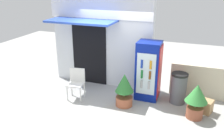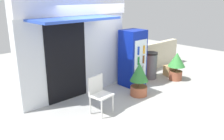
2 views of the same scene
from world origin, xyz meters
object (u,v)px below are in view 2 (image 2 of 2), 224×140
(potted_plant_near_shop, at_px, (139,78))
(trash_bin, at_px, (150,65))
(potted_plant_curbside, at_px, (177,64))
(plastic_chair, at_px, (99,92))
(cardboard_box, at_px, (170,71))
(drink_cooler, at_px, (133,58))

(potted_plant_near_shop, distance_m, trash_bin, 1.58)
(potted_plant_curbside, bearing_deg, plastic_chair, -179.51)
(cardboard_box, bearing_deg, drink_cooler, 169.29)
(drink_cooler, xyz_separation_m, trash_bin, (0.90, -0.00, -0.41))
(trash_bin, height_order, cardboard_box, trash_bin)
(potted_plant_curbside, bearing_deg, potted_plant_near_shop, -179.79)
(plastic_chair, distance_m, trash_bin, 2.99)
(drink_cooler, distance_m, trash_bin, 0.99)
(plastic_chair, xyz_separation_m, potted_plant_near_shop, (1.49, 0.02, -0.01))
(plastic_chair, relative_size, potted_plant_near_shop, 0.95)
(trash_bin, bearing_deg, plastic_chair, -165.98)
(trash_bin, relative_size, cardboard_box, 2.49)
(potted_plant_near_shop, height_order, trash_bin, potted_plant_near_shop)
(trash_bin, distance_m, cardboard_box, 0.86)
(drink_cooler, bearing_deg, plastic_chair, -160.04)
(drink_cooler, distance_m, potted_plant_near_shop, 0.94)
(plastic_chair, relative_size, cardboard_box, 2.50)
(potted_plant_curbside, relative_size, trash_bin, 1.03)
(plastic_chair, height_order, potted_plant_curbside, potted_plant_curbside)
(plastic_chair, height_order, potted_plant_near_shop, potted_plant_near_shop)
(cardboard_box, bearing_deg, plastic_chair, -173.51)
(plastic_chair, relative_size, potted_plant_curbside, 0.98)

